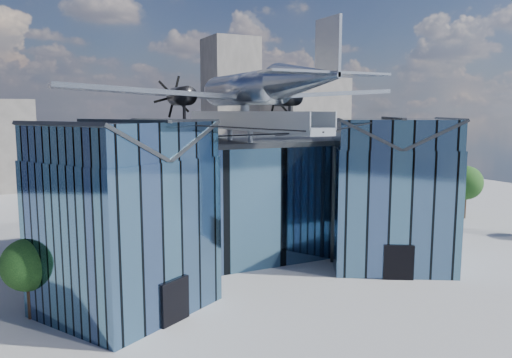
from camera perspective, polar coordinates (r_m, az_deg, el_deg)
name	(u,v)px	position (r m, az deg, el deg)	size (l,w,h in m)	color
ground_plane	(268,278)	(37.77, 1.36, -11.26)	(120.00, 120.00, 0.00)	gray
museum	(236,193)	(41.50, -2.32, -1.62)	(32.88, 24.50, 17.60)	#436488
bg_towers	(133,125)	(84.11, -13.86, 6.03)	(77.00, 24.50, 26.00)	slate
tree_plaza_w	(28,265)	(32.77, -24.62, -8.92)	(3.95, 3.95, 4.91)	#372416
tree_side_e	(466,183)	(61.98, 22.84, -0.41)	(4.08, 4.08, 6.08)	#372416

